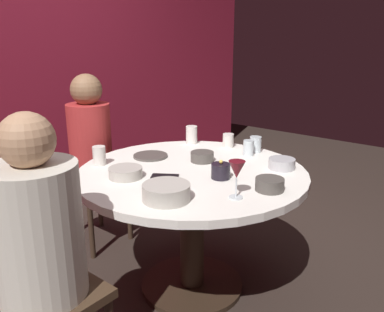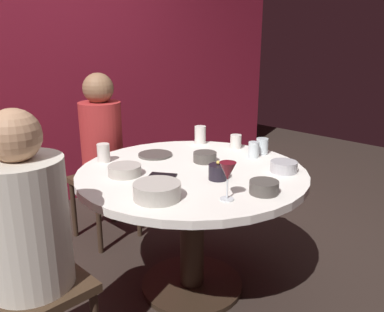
% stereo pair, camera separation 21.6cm
% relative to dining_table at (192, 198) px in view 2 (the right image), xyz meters
% --- Properties ---
extents(ground_plane, '(8.00, 8.00, 0.00)m').
position_rel_dining_table_xyz_m(ground_plane, '(0.00, 0.00, -0.57)').
color(ground_plane, '#2D231E').
extents(back_wall, '(6.00, 0.10, 2.60)m').
position_rel_dining_table_xyz_m(back_wall, '(0.00, 1.77, 0.73)').
color(back_wall, maroon).
rests_on(back_wall, ground).
extents(dining_table, '(1.25, 1.25, 0.74)m').
position_rel_dining_table_xyz_m(dining_table, '(0.00, 0.00, 0.00)').
color(dining_table, white).
rests_on(dining_table, ground).
extents(seated_diner_left, '(0.40, 0.40, 1.20)m').
position_rel_dining_table_xyz_m(seated_diner_left, '(-0.92, 0.00, 0.16)').
color(seated_diner_left, '#3F2D1E').
rests_on(seated_diner_left, ground).
extents(seated_diner_back, '(0.40, 0.40, 1.21)m').
position_rel_dining_table_xyz_m(seated_diner_back, '(0.00, 0.89, 0.17)').
color(seated_diner_back, '#3F2D1E').
rests_on(seated_diner_back, ground).
extents(candle_holder, '(0.10, 0.10, 0.10)m').
position_rel_dining_table_xyz_m(candle_holder, '(-0.01, -0.20, 0.20)').
color(candle_holder, black).
rests_on(candle_holder, dining_table).
extents(wine_glass, '(0.08, 0.08, 0.18)m').
position_rel_dining_table_xyz_m(wine_glass, '(-0.18, -0.40, 0.29)').
color(wine_glass, silver).
rests_on(wine_glass, dining_table).
extents(dinner_plate, '(0.21, 0.21, 0.01)m').
position_rel_dining_table_xyz_m(dinner_plate, '(0.03, 0.35, 0.17)').
color(dinner_plate, '#4C4742').
rests_on(dinner_plate, dining_table).
extents(cell_phone, '(0.13, 0.16, 0.01)m').
position_rel_dining_table_xyz_m(cell_phone, '(-0.18, 0.04, 0.17)').
color(cell_phone, black).
rests_on(cell_phone, dining_table).
extents(bowl_serving_large, '(0.15, 0.15, 0.06)m').
position_rel_dining_table_xyz_m(bowl_serving_large, '(0.33, -0.37, 0.19)').
color(bowl_serving_large, '#B7B7BC').
rests_on(bowl_serving_large, dining_table).
extents(bowl_salad_center, '(0.14, 0.14, 0.06)m').
position_rel_dining_table_xyz_m(bowl_salad_center, '(0.16, 0.05, 0.19)').
color(bowl_salad_center, '#4C4742').
rests_on(bowl_salad_center, dining_table).
extents(bowl_small_white, '(0.17, 0.17, 0.05)m').
position_rel_dining_table_xyz_m(bowl_small_white, '(-0.31, 0.19, 0.19)').
color(bowl_small_white, '#B2ADA3').
rests_on(bowl_small_white, dining_table).
extents(bowl_sauce_side, '(0.14, 0.14, 0.06)m').
position_rel_dining_table_xyz_m(bowl_sauce_side, '(0.00, -0.47, 0.19)').
color(bowl_sauce_side, '#4C4742').
rests_on(bowl_sauce_side, dining_table).
extents(bowl_rice_portion, '(0.22, 0.22, 0.07)m').
position_rel_dining_table_xyz_m(bowl_rice_portion, '(-0.39, -0.17, 0.20)').
color(bowl_rice_portion, '#B2ADA3').
rests_on(bowl_rice_portion, dining_table).
extents(cup_near_candle, '(0.07, 0.07, 0.11)m').
position_rel_dining_table_xyz_m(cup_near_candle, '(-0.26, 0.47, 0.22)').
color(cup_near_candle, silver).
rests_on(cup_near_candle, dining_table).
extents(cup_by_left_diner, '(0.07, 0.07, 0.10)m').
position_rel_dining_table_xyz_m(cup_by_left_diner, '(0.53, -0.09, 0.21)').
color(cup_by_left_diner, silver).
rests_on(cup_by_left_diner, dining_table).
extents(cup_by_right_diner, '(0.07, 0.07, 0.09)m').
position_rel_dining_table_xyz_m(cup_by_right_diner, '(0.51, 0.11, 0.21)').
color(cup_by_right_diner, silver).
rests_on(cup_by_right_diner, dining_table).
extents(cup_center_front, '(0.08, 0.08, 0.12)m').
position_rel_dining_table_xyz_m(cup_center_front, '(0.43, 0.36, 0.22)').
color(cup_center_front, silver).
rests_on(cup_center_front, dining_table).
extents(cup_far_edge, '(0.06, 0.06, 0.10)m').
position_rel_dining_table_xyz_m(cup_far_edge, '(0.43, -0.10, 0.21)').
color(cup_far_edge, silver).
rests_on(cup_far_edge, dining_table).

